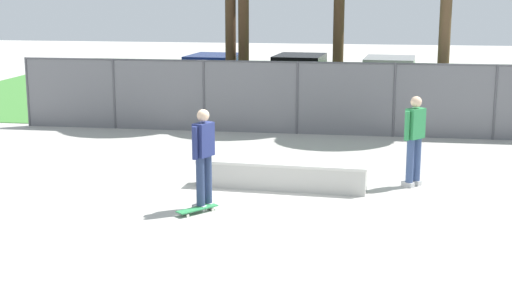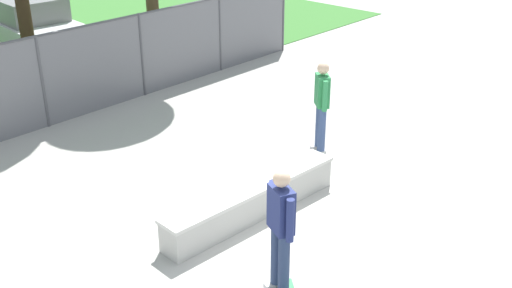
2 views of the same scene
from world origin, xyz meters
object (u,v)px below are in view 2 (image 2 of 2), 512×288
at_px(concrete_ledge, 253,201).
at_px(car_white, 28,25).
at_px(skateboarder, 281,228).
at_px(bystander, 322,104).

relative_size(concrete_ledge, car_white, 0.78).
distance_m(skateboarder, bystander, 4.37).
bearing_deg(car_white, concrete_ledge, -102.07).
relative_size(concrete_ledge, skateboarder, 1.87).
xyz_separation_m(concrete_ledge, car_white, (2.33, 10.90, 0.56)).
bearing_deg(concrete_ledge, bystander, 13.34).
bearing_deg(concrete_ledge, skateboarder, -127.17).
relative_size(skateboarder, car_white, 0.42).
bearing_deg(car_white, bystander, -88.58).
bearing_deg(concrete_ledge, car_white, 77.93).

